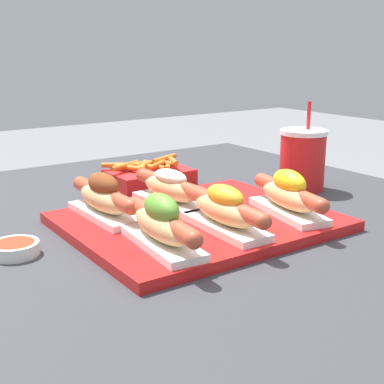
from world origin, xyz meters
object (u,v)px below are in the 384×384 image
Objects in this scene: serving_tray at (199,222)px; fries_basket at (149,176)px; hot_dog_1 at (225,210)px; drink_cup at (302,160)px; hot_dog_2 at (289,195)px; sauce_bowl at (16,249)px; hot_dog_3 at (104,198)px; hot_dog_0 at (162,224)px; hot_dog_4 at (171,188)px.

serving_tray is 2.34× the size of fries_basket.
hot_dog_1 is 0.38m from drink_cup.
serving_tray is 2.03× the size of hot_dog_1.
sauce_bowl is (-0.44, 0.12, -0.04)m from hot_dog_2.
hot_dog_0 is at bearing -87.79° from hot_dog_3.
drink_cup reaches higher than sauce_bowl.
hot_dog_4 is 2.95× the size of sauce_bowl.
hot_dog_1 is 0.22m from hot_dog_3.
hot_dog_1 is (0.12, 0.01, -0.00)m from hot_dog_0.
hot_dog_1 is 0.17m from hot_dog_4.
hot_dog_3 is at bearing 178.60° from drink_cup.
hot_dog_0 reaches higher than hot_dog_4.
hot_dog_1 is 1.15× the size of fries_basket.
hot_dog_3 is 0.47m from drink_cup.
sauce_bowl is at bearing 157.20° from hot_dog_1.
hot_dog_4 reaches higher than fries_basket.
hot_dog_3 reaches higher than hot_dog_1.
hot_dog_3 is at bearing 92.21° from hot_dog_0.
fries_basket is (0.08, 0.30, 0.01)m from serving_tray.
hot_dog_3 reaches higher than sauce_bowl.
hot_dog_4 is at bearing 7.63° from sauce_bowl.
drink_cup is (0.64, 0.04, 0.06)m from sauce_bowl.
fries_basket is (0.08, 0.22, -0.03)m from hot_dog_4.
drink_cup is at bearing -1.40° from hot_dog_3.
hot_dog_0 is 0.49m from drink_cup.
hot_dog_0 is 1.00× the size of hot_dog_4.
hot_dog_0 reaches higher than fries_basket.
sauce_bowl is at bearing -164.61° from hot_dog_3.
drink_cup is at bearing -0.88° from hot_dog_4.
drink_cup is (0.46, 0.17, 0.01)m from hot_dog_0.
hot_dog_0 is at bearing -125.99° from hot_dog_4.
hot_dog_0 reaches higher than hot_dog_1.
hot_dog_2 is 0.25m from drink_cup.
hot_dog_2 is 0.39m from fries_basket.
hot_dog_3 is 0.18m from sauce_bowl.
hot_dog_3 is (-0.13, 0.17, 0.00)m from hot_dog_1.
sauce_bowl reaches higher than serving_tray.
serving_tray is 0.17m from hot_dog_3.
hot_dog_2 is 1.11× the size of drink_cup.
hot_dog_1 reaches higher than sauce_bowl.
hot_dog_1 is at bearing -94.34° from serving_tray.
hot_dog_4 is at bearing 54.01° from hot_dog_0.
sauce_bowl is (-0.17, -0.05, -0.04)m from hot_dog_3.
drink_cup reaches higher than hot_dog_3.
sauce_bowl is at bearing 171.75° from serving_tray.
hot_dog_4 is at bearing -2.72° from hot_dog_3.
hot_dog_4 is (0.00, 0.17, -0.00)m from hot_dog_1.
hot_dog_4 reaches higher than serving_tray.
hot_dog_1 is 0.14m from hot_dog_2.
serving_tray is 0.35m from drink_cup.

